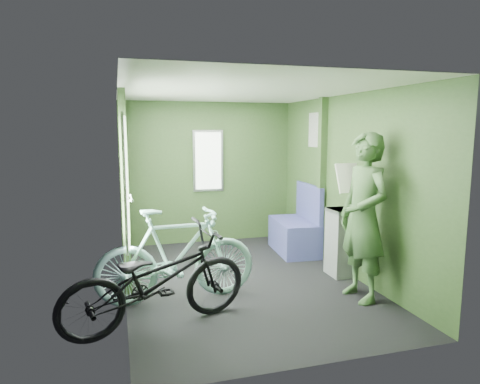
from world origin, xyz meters
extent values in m
plane|color=black|center=(0.00, 0.00, 0.00)|extent=(4.00, 4.00, 0.00)
cube|color=silver|center=(0.00, 0.00, 2.30)|extent=(2.80, 4.00, 0.02)
cube|color=#2E4721|center=(0.00, 2.00, 1.15)|extent=(2.80, 0.02, 2.30)
cube|color=#2E4721|center=(0.00, -2.00, 1.15)|extent=(2.80, 0.02, 2.30)
cube|color=#2E4721|center=(-1.40, 0.00, 1.15)|extent=(0.02, 4.00, 2.30)
cube|color=#2E4721|center=(1.40, 0.00, 1.15)|extent=(0.02, 4.00, 2.30)
cube|color=#2E4721|center=(-1.36, 0.00, 1.15)|extent=(0.08, 0.12, 2.30)
cube|color=silver|center=(-1.35, -0.55, 1.35)|extent=(0.02, 0.56, 1.34)
cube|color=silver|center=(-1.35, 0.55, 1.35)|extent=(0.02, 0.56, 1.34)
cube|color=white|center=(-1.34, -0.55, 1.88)|extent=(0.00, 0.12, 0.12)
cube|color=white|center=(-1.34, 0.55, 1.88)|extent=(0.00, 0.12, 0.12)
cylinder|color=silver|center=(-1.29, 0.00, 1.10)|extent=(0.03, 0.40, 0.03)
cube|color=#2E4721|center=(1.35, 0.60, 1.15)|extent=(0.10, 0.10, 2.30)
cube|color=white|center=(1.38, 0.90, 1.85)|extent=(0.02, 0.40, 0.50)
cube|color=silver|center=(0.00, 1.96, 1.35)|extent=(0.50, 0.02, 1.00)
imported|color=black|center=(-1.12, -1.01, 0.00)|extent=(1.95, 1.18, 1.02)
imported|color=#86BEB6|center=(-0.86, -0.41, 0.00)|extent=(1.75, 0.60, 1.07)
imported|color=#3B5B32|center=(1.11, -0.89, 0.92)|extent=(0.50, 0.71, 1.83)
cube|color=silver|center=(1.08, -0.59, 1.31)|extent=(0.30, 0.16, 0.33)
cube|color=slate|center=(1.26, -0.13, 0.43)|extent=(0.25, 0.36, 0.86)
cube|color=navy|center=(1.12, 1.00, 0.24)|extent=(0.62, 1.02, 0.49)
cube|color=navy|center=(1.36, 1.00, 0.76)|extent=(0.14, 0.98, 0.54)
camera|label=1|loc=(-1.44, -4.87, 1.86)|focal=32.00mm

